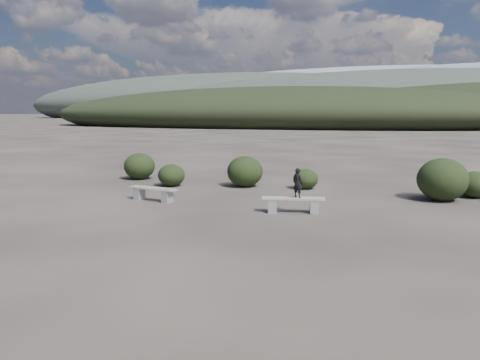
% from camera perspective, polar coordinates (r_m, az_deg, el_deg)
% --- Properties ---
extents(ground, '(1200.00, 1200.00, 0.00)m').
position_cam_1_polar(ground, '(11.37, -5.86, -7.90)').
color(ground, black).
rests_on(ground, ground).
extents(bench_left, '(1.98, 0.72, 0.49)m').
position_cam_1_polar(bench_left, '(17.03, -10.56, -1.55)').
color(bench_left, slate).
rests_on(bench_left, ground).
extents(bench_right, '(2.01, 0.89, 0.49)m').
position_cam_1_polar(bench_right, '(14.87, 6.53, -2.87)').
color(bench_right, slate).
rests_on(bench_right, ground).
extents(seated_person, '(0.41, 0.35, 0.94)m').
position_cam_1_polar(seated_person, '(14.76, 7.06, -0.35)').
color(seated_person, black).
rests_on(seated_person, bench_right).
extents(shrub_a, '(1.16, 1.16, 0.95)m').
position_cam_1_polar(shrub_a, '(20.31, -8.36, 0.58)').
color(shrub_a, black).
rests_on(shrub_a, ground).
extents(shrub_b, '(1.53, 1.53, 1.31)m').
position_cam_1_polar(shrub_b, '(19.92, 0.61, 1.05)').
color(shrub_b, black).
rests_on(shrub_b, ground).
extents(shrub_c, '(1.04, 1.04, 0.83)m').
position_cam_1_polar(shrub_c, '(19.57, 8.01, 0.12)').
color(shrub_c, black).
rests_on(shrub_c, ground).
extents(shrub_d, '(1.76, 1.76, 1.54)m').
position_cam_1_polar(shrub_d, '(18.25, 23.45, 0.06)').
color(shrub_d, black).
rests_on(shrub_d, ground).
extents(shrub_e, '(1.19, 1.19, 0.99)m').
position_cam_1_polar(shrub_e, '(19.44, 26.67, -0.49)').
color(shrub_e, black).
rests_on(shrub_e, ground).
extents(shrub_f, '(1.47, 1.47, 1.24)m').
position_cam_1_polar(shrub_f, '(22.70, -12.16, 1.66)').
color(shrub_f, black).
rests_on(shrub_f, ground).
extents(mountain_ridges, '(500.00, 400.00, 56.00)m').
position_cam_1_polar(mountain_ridges, '(349.16, 18.41, 9.10)').
color(mountain_ridges, black).
rests_on(mountain_ridges, ground).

